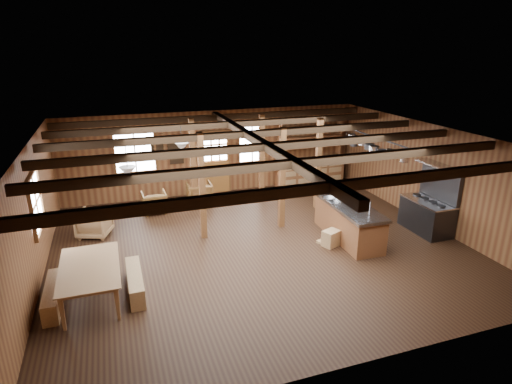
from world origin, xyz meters
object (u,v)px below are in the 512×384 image
at_px(commercial_range, 429,210).
at_px(armchair_b, 200,193).
at_px(armchair_c, 94,223).
at_px(armchair_a, 154,202).
at_px(dining_table, 93,282).
at_px(kitchen_island, 348,221).

xyz_separation_m(commercial_range, armchair_b, (-5.44, 4.06, -0.26)).
bearing_deg(armchair_c, armchair_b, -134.69).
xyz_separation_m(commercial_range, armchair_a, (-6.88, 3.78, -0.28)).
bearing_deg(dining_table, armchair_a, -21.14).
height_order(dining_table, armchair_c, armchair_c).
height_order(commercial_range, armchair_b, commercial_range).
height_order(commercial_range, armchair_a, commercial_range).
height_order(kitchen_island, dining_table, kitchen_island).
xyz_separation_m(dining_table, armchair_a, (1.67, 4.34, -0.03)).
distance_m(commercial_range, dining_table, 8.57).
bearing_deg(armchair_a, armchair_b, -170.37).
xyz_separation_m(kitchen_island, armchair_c, (-6.28, 2.32, -0.12)).
xyz_separation_m(armchair_b, armchair_c, (-3.14, -1.46, 0.01)).
bearing_deg(dining_table, kitchen_island, -82.43).
xyz_separation_m(dining_table, armchair_c, (-0.02, 3.16, 0.01)).
relative_size(dining_table, armchair_b, 2.61).
distance_m(kitchen_island, armchair_c, 6.70).
relative_size(kitchen_island, armchair_b, 3.26).
distance_m(armchair_a, armchair_b, 1.47).
bearing_deg(kitchen_island, dining_table, -170.26).
bearing_deg(kitchen_island, armchair_c, 161.84).
height_order(armchair_a, armchair_c, armchair_c).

